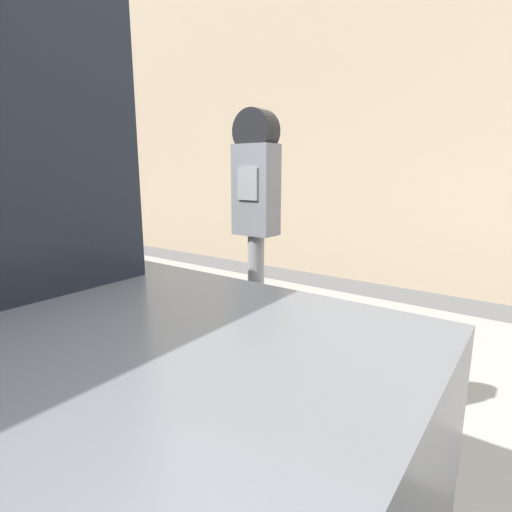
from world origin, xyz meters
The scene contains 2 objects.
sidewalk centered at (0.00, 2.20, 0.06)m, with size 24.00×2.80×0.11m.
parking_meter centered at (-0.43, 1.10, 1.12)m, with size 0.18×0.12×1.52m.
Camera 1 is at (0.57, -0.28, 1.39)m, focal length 28.00 mm.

